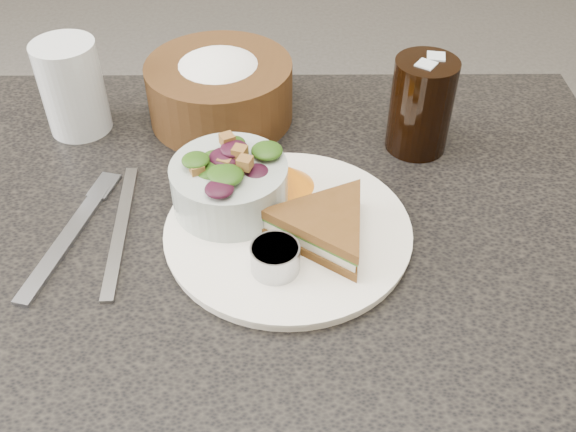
% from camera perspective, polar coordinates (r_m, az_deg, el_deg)
% --- Properties ---
extents(dining_table, '(1.00, 0.70, 0.75)m').
position_cam_1_polar(dining_table, '(1.05, -3.55, -15.86)').
color(dining_table, black).
rests_on(dining_table, floor).
extents(dinner_plate, '(0.28, 0.28, 0.01)m').
position_cam_1_polar(dinner_plate, '(0.74, 0.00, -1.37)').
color(dinner_plate, white).
rests_on(dinner_plate, dining_table).
extents(sandwich, '(0.21, 0.21, 0.04)m').
position_cam_1_polar(sandwich, '(0.71, 3.34, -0.97)').
color(sandwich, '#583618').
rests_on(sandwich, dinner_plate).
extents(salad_bowl, '(0.14, 0.14, 0.08)m').
position_cam_1_polar(salad_bowl, '(0.75, -5.25, 3.36)').
color(salad_bowl, '#A3B0AB').
rests_on(salad_bowl, dinner_plate).
extents(dressing_ramekin, '(0.07, 0.07, 0.03)m').
position_cam_1_polar(dressing_ramekin, '(0.68, -1.15, -3.77)').
color(dressing_ramekin, '#A3A5AA').
rests_on(dressing_ramekin, dinner_plate).
extents(orange_wedge, '(0.09, 0.09, 0.03)m').
position_cam_1_polar(orange_wedge, '(0.78, -0.19, 3.57)').
color(orange_wedge, orange).
rests_on(orange_wedge, dinner_plate).
extents(fork, '(0.07, 0.20, 0.01)m').
position_cam_1_polar(fork, '(0.78, -19.12, -2.02)').
color(fork, '#979BA6').
rests_on(fork, dining_table).
extents(knife, '(0.03, 0.23, 0.00)m').
position_cam_1_polar(knife, '(0.78, -14.65, -1.07)').
color(knife, '#969799').
rests_on(knife, dining_table).
extents(bread_basket, '(0.21, 0.21, 0.12)m').
position_cam_1_polar(bread_basket, '(0.92, -6.12, 11.79)').
color(bread_basket, '#533419').
rests_on(bread_basket, dining_table).
extents(cola_glass, '(0.09, 0.09, 0.14)m').
position_cam_1_polar(cola_glass, '(0.86, 11.79, 9.91)').
color(cola_glass, black).
rests_on(cola_glass, dining_table).
extents(water_glass, '(0.10, 0.10, 0.13)m').
position_cam_1_polar(water_glass, '(0.93, -18.62, 10.77)').
color(water_glass, silver).
rests_on(water_glass, dining_table).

